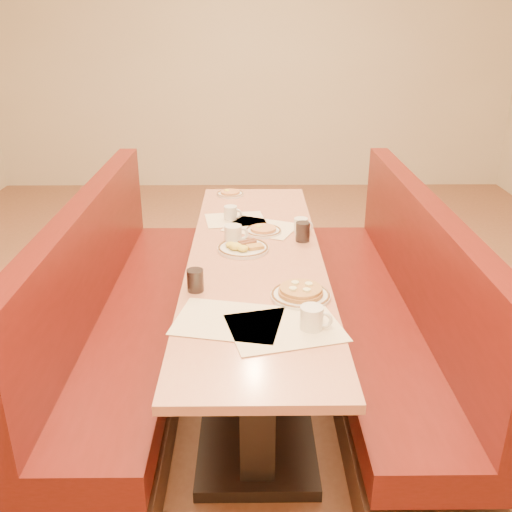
{
  "coord_description": "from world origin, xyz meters",
  "views": [
    {
      "loc": [
        -0.03,
        -2.77,
        1.92
      ],
      "look_at": [
        0.0,
        -0.24,
        0.85
      ],
      "focal_mm": 40.0,
      "sensor_mm": 36.0,
      "label": 1
    }
  ],
  "objects_px": {
    "coffee_mug_b": "(234,234)",
    "coffee_mug_d": "(231,213)",
    "pancake_plate": "(301,293)",
    "soda_tumbler_mid": "(303,232)",
    "diner_table": "(256,318)",
    "booth_right": "(387,320)",
    "coffee_mug_c": "(301,225)",
    "eggs_plate": "(243,248)",
    "soda_tumbler_near": "(195,280)",
    "coffee_mug_a": "(313,318)",
    "booth_left": "(123,321)"
  },
  "relations": [
    {
      "from": "coffee_mug_b",
      "to": "coffee_mug_d",
      "type": "relative_size",
      "value": 1.2
    },
    {
      "from": "pancake_plate",
      "to": "soda_tumbler_mid",
      "type": "height_order",
      "value": "soda_tumbler_mid"
    },
    {
      "from": "pancake_plate",
      "to": "diner_table",
      "type": "bearing_deg",
      "value": 112.4
    },
    {
      "from": "booth_right",
      "to": "coffee_mug_d",
      "type": "bearing_deg",
      "value": 146.6
    },
    {
      "from": "coffee_mug_c",
      "to": "soda_tumbler_mid",
      "type": "distance_m",
      "value": 0.14
    },
    {
      "from": "coffee_mug_b",
      "to": "coffee_mug_c",
      "type": "relative_size",
      "value": 1.21
    },
    {
      "from": "coffee_mug_c",
      "to": "coffee_mug_d",
      "type": "relative_size",
      "value": 0.98
    },
    {
      "from": "eggs_plate",
      "to": "soda_tumbler_near",
      "type": "relative_size",
      "value": 2.62
    },
    {
      "from": "pancake_plate",
      "to": "eggs_plate",
      "type": "bearing_deg",
      "value": 115.45
    },
    {
      "from": "soda_tumbler_near",
      "to": "coffee_mug_d",
      "type": "bearing_deg",
      "value": 82.24
    },
    {
      "from": "diner_table",
      "to": "booth_right",
      "type": "bearing_deg",
      "value": 0.0
    },
    {
      "from": "diner_table",
      "to": "soda_tumbler_mid",
      "type": "height_order",
      "value": "soda_tumbler_mid"
    },
    {
      "from": "coffee_mug_d",
      "to": "coffee_mug_a",
      "type": "bearing_deg",
      "value": -57.6
    },
    {
      "from": "booth_left",
      "to": "diner_table",
      "type": "bearing_deg",
      "value": 0.0
    },
    {
      "from": "booth_right",
      "to": "coffee_mug_b",
      "type": "xyz_separation_m",
      "value": [
        -0.85,
        0.19,
        0.44
      ]
    },
    {
      "from": "diner_table",
      "to": "soda_tumbler_near",
      "type": "xyz_separation_m",
      "value": [
        -0.28,
        -0.41,
        0.43
      ]
    },
    {
      "from": "coffee_mug_c",
      "to": "booth_right",
      "type": "bearing_deg",
      "value": -21.34
    },
    {
      "from": "pancake_plate",
      "to": "coffee_mug_a",
      "type": "height_order",
      "value": "coffee_mug_a"
    },
    {
      "from": "coffee_mug_d",
      "to": "coffee_mug_c",
      "type": "bearing_deg",
      "value": -11.47
    },
    {
      "from": "diner_table",
      "to": "coffee_mug_c",
      "type": "height_order",
      "value": "coffee_mug_c"
    },
    {
      "from": "diner_table",
      "to": "coffee_mug_d",
      "type": "bearing_deg",
      "value": 104.13
    },
    {
      "from": "eggs_plate",
      "to": "coffee_mug_c",
      "type": "distance_m",
      "value": 0.44
    },
    {
      "from": "diner_table",
      "to": "coffee_mug_c",
      "type": "bearing_deg",
      "value": 52.53
    },
    {
      "from": "eggs_plate",
      "to": "booth_right",
      "type": "bearing_deg",
      "value": -5.62
    },
    {
      "from": "coffee_mug_d",
      "to": "soda_tumbler_mid",
      "type": "relative_size",
      "value": 1.04
    },
    {
      "from": "booth_left",
      "to": "pancake_plate",
      "type": "distance_m",
      "value": 1.12
    },
    {
      "from": "booth_left",
      "to": "coffee_mug_a",
      "type": "height_order",
      "value": "booth_left"
    },
    {
      "from": "diner_table",
      "to": "booth_right",
      "type": "relative_size",
      "value": 1.0
    },
    {
      "from": "booth_right",
      "to": "coffee_mug_a",
      "type": "height_order",
      "value": "booth_right"
    },
    {
      "from": "diner_table",
      "to": "soda_tumbler_mid",
      "type": "xyz_separation_m",
      "value": [
        0.27,
        0.22,
        0.43
      ]
    },
    {
      "from": "booth_right",
      "to": "coffee_mug_a",
      "type": "distance_m",
      "value": 1.02
    },
    {
      "from": "coffee_mug_b",
      "to": "soda_tumbler_near",
      "type": "distance_m",
      "value": 0.61
    },
    {
      "from": "eggs_plate",
      "to": "pancake_plate",
      "type": "bearing_deg",
      "value": -64.55
    },
    {
      "from": "diner_table",
      "to": "booth_left",
      "type": "bearing_deg",
      "value": 180.0
    },
    {
      "from": "booth_right",
      "to": "pancake_plate",
      "type": "distance_m",
      "value": 0.83
    },
    {
      "from": "diner_table",
      "to": "soda_tumbler_mid",
      "type": "bearing_deg",
      "value": 39.09
    },
    {
      "from": "coffee_mug_a",
      "to": "soda_tumbler_mid",
      "type": "xyz_separation_m",
      "value": [
        0.04,
        0.98,
        0.0
      ]
    },
    {
      "from": "coffee_mug_a",
      "to": "coffee_mug_b",
      "type": "bearing_deg",
      "value": 126.02
    },
    {
      "from": "booth_left",
      "to": "pancake_plate",
      "type": "relative_size",
      "value": 9.25
    },
    {
      "from": "booth_left",
      "to": "soda_tumbler_near",
      "type": "relative_size",
      "value": 23.62
    },
    {
      "from": "coffee_mug_c",
      "to": "soda_tumbler_near",
      "type": "height_order",
      "value": "soda_tumbler_near"
    },
    {
      "from": "eggs_plate",
      "to": "coffee_mug_b",
      "type": "height_order",
      "value": "coffee_mug_b"
    },
    {
      "from": "pancake_plate",
      "to": "eggs_plate",
      "type": "height_order",
      "value": "pancake_plate"
    },
    {
      "from": "coffee_mug_b",
      "to": "coffee_mug_d",
      "type": "bearing_deg",
      "value": 81.17
    },
    {
      "from": "booth_right",
      "to": "pancake_plate",
      "type": "relative_size",
      "value": 9.25
    },
    {
      "from": "coffee_mug_a",
      "to": "coffee_mug_b",
      "type": "distance_m",
      "value": 1.01
    },
    {
      "from": "pancake_plate",
      "to": "coffee_mug_b",
      "type": "bearing_deg",
      "value": 115.43
    },
    {
      "from": "coffee_mug_b",
      "to": "coffee_mug_c",
      "type": "bearing_deg",
      "value": 10.35
    },
    {
      "from": "eggs_plate",
      "to": "coffee_mug_b",
      "type": "bearing_deg",
      "value": 115.32
    },
    {
      "from": "eggs_plate",
      "to": "coffee_mug_a",
      "type": "bearing_deg",
      "value": -70.96
    }
  ]
}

